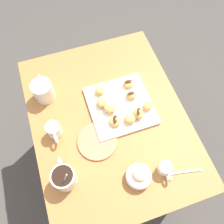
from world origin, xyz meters
name	(u,v)px	position (x,y,z in m)	size (l,w,h in m)	color
ground_plane	(110,161)	(0.00, 0.00, 0.00)	(8.00, 8.00, 0.00)	#423D38
dining_table	(109,132)	(0.00, 0.00, 0.59)	(0.89, 0.69, 0.75)	#A36633
pastry_plate_square	(120,106)	(0.04, -0.07, 0.76)	(0.28, 0.28, 0.02)	white
coffee_mug_cream_left	(64,177)	(-0.20, 0.25, 0.80)	(0.13, 0.09, 0.13)	silver
coffee_mug_cream_right	(43,90)	(0.21, 0.25, 0.80)	(0.13, 0.09, 0.15)	silver
cream_pitcher_white	(54,130)	(0.00, 0.24, 0.79)	(0.10, 0.06, 0.07)	white
ice_cream_bowl	(139,176)	(-0.29, -0.03, 0.79)	(0.10, 0.10, 0.08)	white
chocolate_sauce_pitcher	(165,169)	(-0.29, -0.14, 0.78)	(0.09, 0.05, 0.06)	white
saucer_coral_left	(97,141)	(-0.09, 0.08, 0.76)	(0.17, 0.17, 0.01)	#E5704C
loose_spoon_near_saucer	(178,173)	(-0.32, -0.19, 0.76)	(0.05, 0.16, 0.01)	silver
beignet_0	(110,108)	(0.03, -0.01, 0.79)	(0.05, 0.05, 0.04)	#DBA351
beignet_1	(115,121)	(-0.03, -0.02, 0.78)	(0.06, 0.05, 0.03)	#DBA351
chocolate_drizzle_1	(115,119)	(-0.03, -0.02, 0.80)	(0.04, 0.02, 0.01)	#381E11
beignet_2	(130,119)	(-0.05, -0.08, 0.79)	(0.05, 0.05, 0.04)	#DBA351
beignet_3	(99,91)	(0.13, 0.00, 0.79)	(0.04, 0.04, 0.03)	#DBA351
beignet_4	(102,102)	(0.07, 0.01, 0.79)	(0.05, 0.04, 0.04)	#DBA351
beignet_5	(148,106)	(-0.01, -0.18, 0.79)	(0.05, 0.04, 0.04)	#DBA351
beignet_6	(131,95)	(0.06, -0.13, 0.79)	(0.05, 0.04, 0.03)	#DBA351
chocolate_drizzle_6	(131,93)	(0.06, -0.13, 0.80)	(0.03, 0.01, 0.01)	#381E11
beignet_7	(138,113)	(-0.03, -0.13, 0.79)	(0.06, 0.04, 0.04)	#DBA351
chocolate_drizzle_7	(139,111)	(-0.03, -0.13, 0.81)	(0.04, 0.01, 0.01)	#381E11
beignet_8	(129,84)	(0.13, -0.14, 0.78)	(0.05, 0.05, 0.03)	#DBA351
chocolate_drizzle_8	(129,82)	(0.13, -0.14, 0.80)	(0.04, 0.02, 0.01)	#381E11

